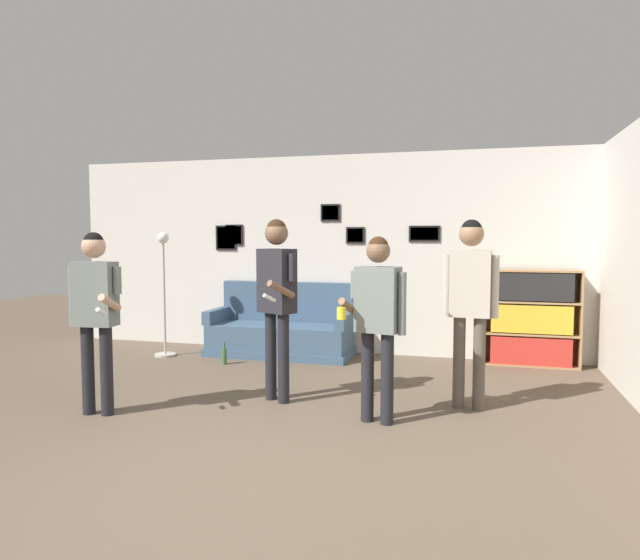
{
  "coord_description": "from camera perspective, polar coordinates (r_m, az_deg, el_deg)",
  "views": [
    {
      "loc": [
        1.58,
        -3.16,
        1.58
      ],
      "look_at": [
        0.09,
        2.21,
        1.16
      ],
      "focal_mm": 32.0,
      "sensor_mm": 36.0,
      "label": 1
    }
  ],
  "objects": [
    {
      "name": "ground_plane",
      "position": [
        3.87,
        -10.74,
        -19.89
      ],
      "size": [
        20.0,
        20.0,
        0.0
      ],
      "primitive_type": "plane",
      "color": "brown"
    },
    {
      "name": "person_watcher_holding_cup",
      "position": [
        4.83,
        5.77,
        -3.03
      ],
      "size": [
        0.55,
        0.38,
        1.59
      ],
      "color": "black",
      "rests_on": "ground_plane"
    },
    {
      "name": "couch",
      "position": [
        7.75,
        -3.88,
        -5.19
      ],
      "size": [
        1.93,
        0.8,
        0.97
      ],
      "color": "#3D5670",
      "rests_on": "ground_plane"
    },
    {
      "name": "person_spectator_near_bookshelf",
      "position": [
        5.38,
        14.8,
        -1.22
      ],
      "size": [
        0.5,
        0.23,
        1.74
      ],
      "color": "brown",
      "rests_on": "ground_plane"
    },
    {
      "name": "person_player_foreground_center",
      "position": [
        5.46,
        -4.37,
        -0.91
      ],
      "size": [
        0.45,
        0.6,
        1.76
      ],
      "color": "black",
      "rests_on": "ground_plane"
    },
    {
      "name": "person_player_foreground_left",
      "position": [
        5.41,
        -21.57,
        -2.25
      ],
      "size": [
        0.52,
        0.43,
        1.63
      ],
      "color": "black",
      "rests_on": "ground_plane"
    },
    {
      "name": "bottle_on_floor",
      "position": [
        7.27,
        -9.56,
        -7.47
      ],
      "size": [
        0.07,
        0.07,
        0.28
      ],
      "color": "#3D6638",
      "rests_on": "ground_plane"
    },
    {
      "name": "bookshelf",
      "position": [
        7.49,
        20.32,
        -3.59
      ],
      "size": [
        1.14,
        0.3,
        1.19
      ],
      "color": "#A87F51",
      "rests_on": "ground_plane"
    },
    {
      "name": "floor_lamp",
      "position": [
        7.83,
        -15.33,
        -0.76
      ],
      "size": [
        0.28,
        0.28,
        1.65
      ],
      "color": "#ADA89E",
      "rests_on": "ground_plane"
    },
    {
      "name": "wall_back",
      "position": [
        7.79,
        3.73,
        2.58
      ],
      "size": [
        8.43,
        0.08,
        2.7
      ],
      "color": "beige",
      "rests_on": "ground_plane"
    }
  ]
}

